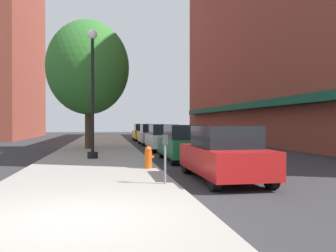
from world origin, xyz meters
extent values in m
plane|color=#2D2D30|center=(4.00, 18.00, 0.00)|extent=(90.00, 90.00, 0.00)
cube|color=gray|center=(0.00, 19.00, 0.06)|extent=(4.80, 50.00, 0.12)
cube|color=brown|center=(15.00, 22.00, 9.80)|extent=(6.00, 40.00, 19.60)
cube|color=#144C38|center=(11.65, 22.00, 3.10)|extent=(0.90, 34.00, 0.50)
cube|color=brown|center=(-11.00, 37.00, 9.78)|extent=(6.00, 18.00, 19.56)
cylinder|color=black|center=(-0.12, 10.27, 0.27)|extent=(0.48, 0.48, 0.30)
cylinder|color=black|center=(-0.12, 10.27, 3.02)|extent=(0.14, 0.14, 5.20)
sphere|color=silver|center=(-0.12, 10.27, 5.80)|extent=(0.44, 0.44, 0.44)
cylinder|color=#E05614|center=(1.98, 6.31, 0.43)|extent=(0.26, 0.26, 0.62)
sphere|color=#E05614|center=(1.98, 6.31, 0.79)|extent=(0.24, 0.24, 0.24)
cylinder|color=#E05614|center=(2.12, 6.31, 0.52)|extent=(0.12, 0.10, 0.10)
cylinder|color=slate|center=(2.05, 3.04, 0.65)|extent=(0.06, 0.06, 1.05)
cube|color=#33383D|center=(2.05, 3.04, 1.30)|extent=(0.14, 0.09, 0.26)
cylinder|color=#422D1E|center=(-0.65, 16.72, 1.72)|extent=(0.40, 0.40, 3.21)
ellipsoid|color=#2D6B28|center=(-0.65, 16.72, 5.28)|extent=(5.19, 5.19, 5.97)
cylinder|color=black|center=(3.22, 5.60, 0.32)|extent=(0.22, 0.64, 0.64)
cylinder|color=black|center=(4.78, 5.60, 0.32)|extent=(0.22, 0.64, 0.64)
cylinder|color=black|center=(3.22, 2.40, 0.32)|extent=(0.22, 0.64, 0.64)
cylinder|color=black|center=(4.78, 2.40, 0.32)|extent=(0.22, 0.64, 0.64)
cube|color=red|center=(4.00, 4.00, 0.64)|extent=(1.80, 4.30, 0.76)
cube|color=black|center=(4.00, 3.85, 1.34)|extent=(1.56, 2.20, 0.64)
cylinder|color=black|center=(3.22, 11.20, 0.32)|extent=(0.22, 0.64, 0.64)
cylinder|color=black|center=(4.78, 11.20, 0.32)|extent=(0.22, 0.64, 0.64)
cylinder|color=black|center=(3.22, 8.00, 0.32)|extent=(0.22, 0.64, 0.64)
cylinder|color=black|center=(4.78, 8.00, 0.32)|extent=(0.22, 0.64, 0.64)
cube|color=#196638|center=(4.00, 9.60, 0.64)|extent=(1.80, 4.30, 0.76)
cube|color=black|center=(4.00, 9.45, 1.34)|extent=(1.56, 2.20, 0.64)
cylinder|color=black|center=(3.22, 17.23, 0.32)|extent=(0.22, 0.64, 0.64)
cylinder|color=black|center=(4.78, 17.23, 0.32)|extent=(0.22, 0.64, 0.64)
cylinder|color=black|center=(3.22, 14.03, 0.32)|extent=(0.22, 0.64, 0.64)
cylinder|color=black|center=(4.78, 14.03, 0.32)|extent=(0.22, 0.64, 0.64)
cube|color=silver|center=(4.00, 15.63, 0.64)|extent=(1.80, 4.30, 0.76)
cube|color=black|center=(4.00, 15.48, 1.34)|extent=(1.56, 2.20, 0.64)
cylinder|color=black|center=(3.22, 23.20, 0.32)|extent=(0.22, 0.64, 0.64)
cylinder|color=black|center=(4.78, 23.20, 0.32)|extent=(0.22, 0.64, 0.64)
cylinder|color=black|center=(3.22, 20.00, 0.32)|extent=(0.22, 0.64, 0.64)
cylinder|color=black|center=(4.78, 20.00, 0.32)|extent=(0.22, 0.64, 0.64)
cube|color=#B2B2BA|center=(4.00, 21.60, 0.64)|extent=(1.80, 4.30, 0.76)
cube|color=black|center=(4.00, 21.45, 1.34)|extent=(1.56, 2.20, 0.64)
cylinder|color=black|center=(3.22, 29.82, 0.32)|extent=(0.22, 0.64, 0.64)
cylinder|color=black|center=(4.78, 29.82, 0.32)|extent=(0.22, 0.64, 0.64)
cylinder|color=black|center=(3.22, 26.62, 0.32)|extent=(0.22, 0.64, 0.64)
cylinder|color=black|center=(4.78, 26.62, 0.32)|extent=(0.22, 0.64, 0.64)
cube|color=gold|center=(4.00, 28.22, 0.64)|extent=(1.80, 4.30, 0.76)
cube|color=black|center=(4.00, 28.07, 1.34)|extent=(1.56, 2.20, 0.64)
camera|label=1|loc=(0.51, -6.25, 1.75)|focal=37.75mm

